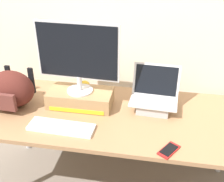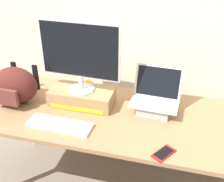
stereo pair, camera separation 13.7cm
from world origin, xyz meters
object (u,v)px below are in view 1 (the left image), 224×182
Objects in this scene: plush_toy at (85,86)px; cell_phone at (169,150)px; toner_box_yellow at (80,98)px; desktop_monitor at (78,55)px; external_keyboard at (61,127)px; open_laptop at (154,101)px; messenger_backpack at (11,89)px.

cell_phone is at bearing -42.24° from plush_toy.
toner_box_yellow reaches higher than plush_toy.
desktop_monitor is (-0.00, -0.00, 0.33)m from toner_box_yellow.
open_laptop is at bearing 32.83° from external_keyboard.
open_laptop is 3.80× the size of plush_toy.
toner_box_yellow is 0.20m from plush_toy.
external_keyboard is 2.72× the size of cell_phone.
open_laptop reaches higher than toner_box_yellow.
toner_box_yellow is at bearing 14.11° from messenger_backpack.
toner_box_yellow is 1.33× the size of messenger_backpack.
messenger_backpack is (-1.01, -0.13, 0.07)m from open_laptop.
toner_box_yellow is at bearing 83.56° from external_keyboard.
messenger_backpack is (-0.48, -0.09, -0.26)m from desktop_monitor.
cell_phone is at bearing -32.01° from toner_box_yellow.
toner_box_yellow is at bearing 89.00° from desktop_monitor.
messenger_backpack reaches higher than toner_box_yellow.
plush_toy is (-0.02, 0.20, -0.34)m from desktop_monitor.
desktop_monitor is 1.65× the size of messenger_backpack.
messenger_backpack is (-0.44, 0.21, 0.12)m from external_keyboard.
messenger_backpack is at bearing -146.99° from plush_toy.
desktop_monitor is 6.41× the size of plush_toy.
desktop_monitor reaches higher than messenger_backpack.
messenger_backpack is 0.55m from plush_toy.
cell_phone is (0.69, -0.10, -0.01)m from external_keyboard.
toner_box_yellow reaches higher than cell_phone.
desktop_monitor is 0.55m from messenger_backpack.
toner_box_yellow is 1.36× the size of open_laptop.
external_keyboard is 4.84× the size of plush_toy.
desktop_monitor is at bearing -172.53° from open_laptop.
plush_toy is (-0.66, 0.60, 0.04)m from cell_phone.
desktop_monitor is at bearing -83.54° from plush_toy.
messenger_backpack is at bearing -162.33° from cell_phone.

